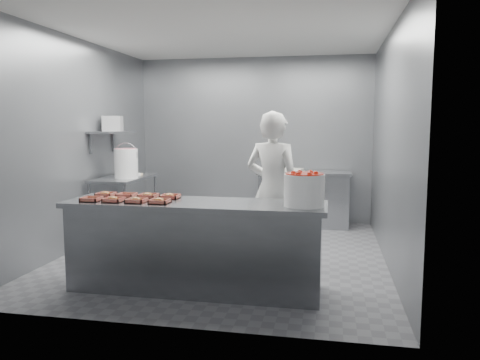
% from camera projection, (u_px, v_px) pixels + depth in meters
% --- Properties ---
extents(floor, '(4.50, 4.50, 0.00)m').
position_uv_depth(floor, '(225.00, 253.00, 6.06)').
color(floor, '#4C4C51').
rests_on(floor, ground).
extents(ceiling, '(4.50, 4.50, 0.00)m').
position_uv_depth(ceiling, '(224.00, 31.00, 5.73)').
color(ceiling, white).
rests_on(ceiling, wall_back).
extents(wall_back, '(4.00, 0.04, 2.80)m').
position_uv_depth(wall_back, '(254.00, 140.00, 8.09)').
color(wall_back, slate).
rests_on(wall_back, ground).
extents(wall_left, '(0.04, 4.50, 2.80)m').
position_uv_depth(wall_left, '(80.00, 144.00, 6.27)').
color(wall_left, slate).
rests_on(wall_left, ground).
extents(wall_right, '(0.04, 4.50, 2.80)m').
position_uv_depth(wall_right, '(390.00, 147.00, 5.52)').
color(wall_right, slate).
rests_on(wall_right, ground).
extents(service_counter, '(2.60, 0.70, 0.90)m').
position_uv_depth(service_counter, '(195.00, 246.00, 4.69)').
color(service_counter, slate).
rests_on(service_counter, ground).
extents(prep_table, '(0.60, 1.20, 0.90)m').
position_uv_depth(prep_table, '(125.00, 197.00, 6.89)').
color(prep_table, slate).
rests_on(prep_table, ground).
extents(back_counter, '(1.50, 0.60, 0.90)m').
position_uv_depth(back_counter, '(304.00, 198.00, 7.69)').
color(back_counter, slate).
rests_on(back_counter, ground).
extents(wall_shelf, '(0.35, 0.90, 0.03)m').
position_uv_depth(wall_shelf, '(112.00, 132.00, 6.81)').
color(wall_shelf, slate).
rests_on(wall_shelf, wall_left).
extents(tray_0, '(0.19, 0.18, 0.04)m').
position_uv_depth(tray_0, '(92.00, 199.00, 4.68)').
color(tray_0, tan).
rests_on(tray_0, service_counter).
extents(tray_1, '(0.19, 0.18, 0.06)m').
position_uv_depth(tray_1, '(114.00, 199.00, 4.64)').
color(tray_1, tan).
rests_on(tray_1, service_counter).
extents(tray_2, '(0.19, 0.18, 0.06)m').
position_uv_depth(tray_2, '(136.00, 200.00, 4.59)').
color(tray_2, tan).
rests_on(tray_2, service_counter).
extents(tray_3, '(0.19, 0.18, 0.06)m').
position_uv_depth(tray_3, '(159.00, 201.00, 4.54)').
color(tray_3, tan).
rests_on(tray_3, service_counter).
extents(tray_4, '(0.19, 0.18, 0.06)m').
position_uv_depth(tray_4, '(106.00, 194.00, 4.98)').
color(tray_4, tan).
rests_on(tray_4, service_counter).
extents(tray_5, '(0.19, 0.18, 0.04)m').
position_uv_depth(tray_5, '(127.00, 195.00, 4.93)').
color(tray_5, tan).
rests_on(tray_5, service_counter).
extents(tray_6, '(0.19, 0.18, 0.06)m').
position_uv_depth(tray_6, '(148.00, 196.00, 4.89)').
color(tray_6, tan).
rests_on(tray_6, service_counter).
extents(tray_7, '(0.19, 0.18, 0.06)m').
position_uv_depth(tray_7, '(170.00, 196.00, 4.84)').
color(tray_7, tan).
rests_on(tray_7, service_counter).
extents(worker, '(0.76, 0.61, 1.82)m').
position_uv_depth(worker, '(273.00, 190.00, 5.44)').
color(worker, silver).
rests_on(worker, ground).
extents(strawberry_tub, '(0.38, 0.38, 0.31)m').
position_uv_depth(strawberry_tub, '(304.00, 189.00, 4.37)').
color(strawberry_tub, white).
rests_on(strawberry_tub, service_counter).
extents(glaze_bucket, '(0.35, 0.33, 0.51)m').
position_uv_depth(glaze_bucket, '(126.00, 163.00, 6.65)').
color(glaze_bucket, white).
rests_on(glaze_bucket, prep_table).
extents(bucket_lid, '(0.33, 0.33, 0.03)m').
position_uv_depth(bucket_lid, '(130.00, 174.00, 7.06)').
color(bucket_lid, white).
rests_on(bucket_lid, prep_table).
extents(rag, '(0.18, 0.16, 0.02)m').
position_uv_depth(rag, '(137.00, 174.00, 7.10)').
color(rag, '#CCB28C').
rests_on(rag, prep_table).
extents(appliance, '(0.33, 0.35, 0.22)m').
position_uv_depth(appliance, '(113.00, 124.00, 6.82)').
color(appliance, gray).
rests_on(appliance, wall_shelf).
extents(paper_stack, '(0.34, 0.29, 0.05)m').
position_uv_depth(paper_stack, '(293.00, 170.00, 7.67)').
color(paper_stack, silver).
rests_on(paper_stack, back_counter).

